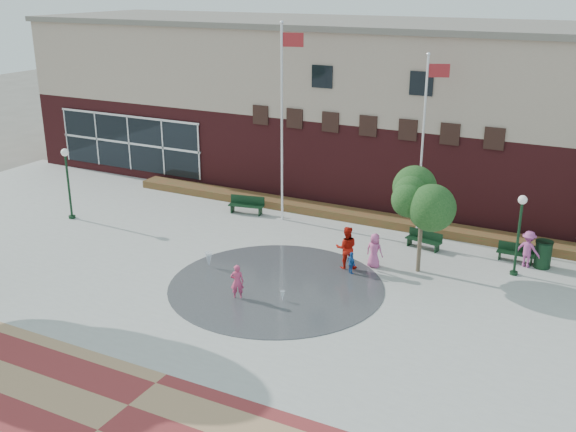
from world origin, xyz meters
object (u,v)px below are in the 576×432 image
at_px(flagpole_right, 424,137).
at_px(flagpole_left, 283,114).
at_px(child_splash, 237,282).
at_px(bench_left, 246,208).
at_px(trash_can, 543,254).

bearing_deg(flagpole_right, flagpole_left, 168.67).
bearing_deg(flagpole_left, child_splash, -84.55).
bearing_deg(flagpole_left, flagpole_right, -1.82).
bearing_deg(bench_left, flagpole_right, -3.40).
distance_m(flagpole_left, child_splash, 10.02).
bearing_deg(bench_left, trash_can, -11.81).
bearing_deg(trash_can, bench_left, 179.17).
height_order(flagpole_right, trash_can, flagpole_right).
height_order(flagpole_left, flagpole_right, flagpole_left).
relative_size(flagpole_right, trash_can, 7.09).
bearing_deg(bench_left, child_splash, -72.24).
height_order(bench_left, child_splash, child_splash).
xyz_separation_m(bench_left, trash_can, (14.35, -0.21, 0.31)).
distance_m(flagpole_left, flagpole_right, 6.67).
xyz_separation_m(flagpole_left, child_splash, (2.55, -8.51, -4.64)).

